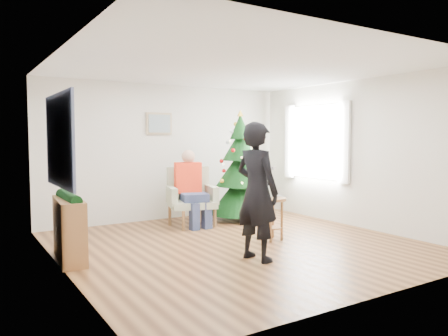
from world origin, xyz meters
TOP-DOWN VIEW (x-y plane):
  - floor at (0.00, 0.00)m, footprint 5.00×5.00m
  - ceiling at (0.00, 0.00)m, footprint 5.00×5.00m
  - wall_back at (0.00, 2.50)m, footprint 5.00×0.00m
  - wall_front at (0.00, -2.50)m, footprint 5.00×0.00m
  - wall_left at (-2.50, 0.00)m, footprint 0.00×5.00m
  - wall_right at (2.50, 0.00)m, footprint 0.00×5.00m
  - window_panel at (2.47, 1.00)m, footprint 0.04×1.30m
  - curtains at (2.44, 1.00)m, footprint 0.05×1.75m
  - christmas_tree at (1.13, 1.66)m, footprint 1.17×1.17m
  - stool at (0.58, -0.02)m, footprint 0.44×0.44m
  - laptop at (0.58, -0.02)m, footprint 0.37×0.24m
  - armchair at (0.05, 1.63)m, footprint 0.97×0.93m
  - seated_person at (0.03, 1.57)m, footprint 0.55×0.72m
  - standing_man at (-0.27, -0.79)m, footprint 0.56×0.73m
  - game_controller at (-0.08, -0.82)m, footprint 0.06×0.13m
  - console at (-2.33, 0.47)m, footprint 0.39×1.02m
  - garland at (-2.33, 0.47)m, footprint 0.14×0.90m
  - tapestry at (-2.46, 0.30)m, footprint 0.03×1.50m
  - framed_picture at (-0.20, 2.46)m, footprint 0.52×0.05m

SIDE VIEW (x-z plane):
  - floor at x=0.00m, z-range 0.00..0.00m
  - stool at x=0.58m, z-range 0.01..0.66m
  - armchair at x=0.05m, z-range -0.13..0.91m
  - console at x=-2.33m, z-range 0.00..0.80m
  - laptop at x=0.58m, z-range 0.66..0.69m
  - seated_person at x=0.03m, z-range 0.03..1.39m
  - garland at x=-2.33m, z-range 0.75..0.89m
  - standing_man at x=-0.27m, z-range 0.00..1.79m
  - christmas_tree at x=1.13m, z-range -0.11..2.01m
  - game_controller at x=-0.08m, z-range 1.17..1.21m
  - wall_back at x=0.00m, z-range -1.20..3.80m
  - wall_front at x=0.00m, z-range -1.20..3.80m
  - wall_left at x=-2.50m, z-range -1.20..3.80m
  - wall_right at x=2.50m, z-range -1.20..3.80m
  - window_panel at x=2.47m, z-range 0.80..2.20m
  - curtains at x=2.44m, z-range 0.75..2.25m
  - tapestry at x=-2.46m, z-range 0.98..2.12m
  - framed_picture at x=-0.20m, z-range 1.64..2.06m
  - ceiling at x=0.00m, z-range 2.60..2.60m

